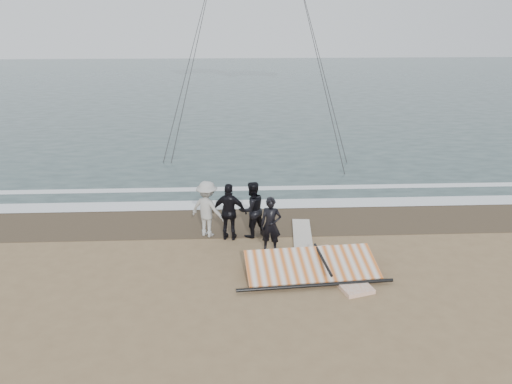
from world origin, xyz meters
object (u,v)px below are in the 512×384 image
board_cream (302,234)px  sail_rig (308,265)px  board_white (337,269)px  man_main (271,225)px

board_cream → sail_rig: (-0.14, -2.32, 0.15)m
sail_rig → board_white: bearing=-1.4°
board_white → sail_rig: 0.83m
board_white → man_main: bearing=127.8°
man_main → board_cream: (1.10, 1.04, -0.81)m
man_main → sail_rig: bearing=-40.6°
sail_rig → board_cream: bearing=86.6°
board_cream → sail_rig: sail_rig is taller
board_cream → sail_rig: bearing=-88.4°
board_white → board_cream: bearing=90.1°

